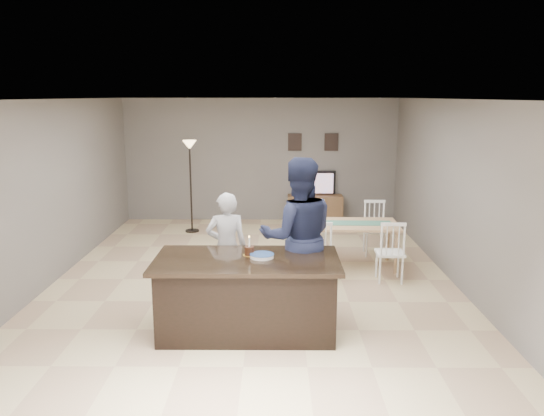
{
  "coord_description": "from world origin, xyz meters",
  "views": [
    {
      "loc": [
        0.34,
        -7.68,
        2.75
      ],
      "look_at": [
        0.28,
        -0.3,
        1.18
      ],
      "focal_mm": 35.0,
      "sensor_mm": 36.0,
      "label": 1
    }
  ],
  "objects_px": {
    "woman": "(227,247)",
    "plate_stack": "(262,256)",
    "birthday_cake": "(249,251)",
    "dining_table": "(349,231)",
    "man": "(298,237)",
    "television": "(315,183)",
    "kitchen_island": "(247,295)",
    "tv_console": "(315,209)",
    "floor_lamp": "(190,161)"
  },
  "relations": [
    {
      "from": "woman",
      "to": "plate_stack",
      "type": "height_order",
      "value": "woman"
    },
    {
      "from": "birthday_cake",
      "to": "dining_table",
      "type": "height_order",
      "value": "birthday_cake"
    },
    {
      "from": "woman",
      "to": "dining_table",
      "type": "distance_m",
      "value": 2.39
    },
    {
      "from": "man",
      "to": "plate_stack",
      "type": "height_order",
      "value": "man"
    },
    {
      "from": "plate_stack",
      "to": "television",
      "type": "bearing_deg",
      "value": 79.63
    },
    {
      "from": "kitchen_island",
      "to": "tv_console",
      "type": "xyz_separation_m",
      "value": [
        1.2,
        5.57,
        -0.15
      ]
    },
    {
      "from": "television",
      "to": "woman",
      "type": "xyz_separation_m",
      "value": [
        -1.52,
        -4.68,
        -0.11
      ]
    },
    {
      "from": "kitchen_island",
      "to": "dining_table",
      "type": "bearing_deg",
      "value": 58.05
    },
    {
      "from": "television",
      "to": "birthday_cake",
      "type": "xyz_separation_m",
      "value": [
        -1.18,
        -5.51,
        0.09
      ]
    },
    {
      "from": "birthday_cake",
      "to": "kitchen_island",
      "type": "bearing_deg",
      "value": -100.56
    },
    {
      "from": "woman",
      "to": "birthday_cake",
      "type": "bearing_deg",
      "value": 103.21
    },
    {
      "from": "tv_console",
      "to": "plate_stack",
      "type": "xyz_separation_m",
      "value": [
        -1.03,
        -5.53,
        0.62
      ]
    },
    {
      "from": "man",
      "to": "woman",
      "type": "bearing_deg",
      "value": -28.59
    },
    {
      "from": "dining_table",
      "to": "woman",
      "type": "bearing_deg",
      "value": -139.94
    },
    {
      "from": "tv_console",
      "to": "floor_lamp",
      "type": "bearing_deg",
      "value": -161.59
    },
    {
      "from": "kitchen_island",
      "to": "television",
      "type": "bearing_deg",
      "value": 77.99
    },
    {
      "from": "television",
      "to": "plate_stack",
      "type": "relative_size",
      "value": 3.21
    },
    {
      "from": "man",
      "to": "television",
      "type": "bearing_deg",
      "value": -101.4
    },
    {
      "from": "kitchen_island",
      "to": "television",
      "type": "distance_m",
      "value": 5.78
    },
    {
      "from": "man",
      "to": "birthday_cake",
      "type": "xyz_separation_m",
      "value": [
        -0.59,
        -0.42,
        -0.05
      ]
    },
    {
      "from": "plate_stack",
      "to": "kitchen_island",
      "type": "bearing_deg",
      "value": -168.37
    },
    {
      "from": "floor_lamp",
      "to": "kitchen_island",
      "type": "bearing_deg",
      "value": -73.52
    },
    {
      "from": "kitchen_island",
      "to": "floor_lamp",
      "type": "xyz_separation_m",
      "value": [
        -1.39,
        4.71,
        1.0
      ]
    },
    {
      "from": "plate_stack",
      "to": "dining_table",
      "type": "xyz_separation_m",
      "value": [
        1.36,
        2.42,
        -0.32
      ]
    },
    {
      "from": "tv_console",
      "to": "woman",
      "type": "relative_size",
      "value": 0.8
    },
    {
      "from": "dining_table",
      "to": "floor_lamp",
      "type": "bearing_deg",
      "value": 143.66
    },
    {
      "from": "woman",
      "to": "birthday_cake",
      "type": "distance_m",
      "value": 0.93
    },
    {
      "from": "birthday_cake",
      "to": "plate_stack",
      "type": "xyz_separation_m",
      "value": [
        0.15,
        -0.09,
        -0.03
      ]
    },
    {
      "from": "television",
      "to": "woman",
      "type": "distance_m",
      "value": 4.92
    },
    {
      "from": "birthday_cake",
      "to": "dining_table",
      "type": "relative_size",
      "value": 0.13
    },
    {
      "from": "tv_console",
      "to": "man",
      "type": "bearing_deg",
      "value": -96.63
    },
    {
      "from": "birthday_cake",
      "to": "plate_stack",
      "type": "relative_size",
      "value": 0.84
    },
    {
      "from": "birthday_cake",
      "to": "plate_stack",
      "type": "bearing_deg",
      "value": -31.42
    },
    {
      "from": "kitchen_island",
      "to": "dining_table",
      "type": "relative_size",
      "value": 1.21
    },
    {
      "from": "floor_lamp",
      "to": "dining_table",
      "type": "bearing_deg",
      "value": -37.6
    },
    {
      "from": "woman",
      "to": "man",
      "type": "height_order",
      "value": "man"
    },
    {
      "from": "tv_console",
      "to": "woman",
      "type": "distance_m",
      "value": 4.87
    },
    {
      "from": "tv_console",
      "to": "man",
      "type": "relative_size",
      "value": 0.59
    },
    {
      "from": "tv_console",
      "to": "man",
      "type": "xyz_separation_m",
      "value": [
        -0.58,
        -5.02,
        0.71
      ]
    },
    {
      "from": "man",
      "to": "floor_lamp",
      "type": "relative_size",
      "value": 1.07
    },
    {
      "from": "kitchen_island",
      "to": "birthday_cake",
      "type": "xyz_separation_m",
      "value": [
        0.02,
        0.13,
        0.5
      ]
    },
    {
      "from": "television",
      "to": "floor_lamp",
      "type": "relative_size",
      "value": 0.49
    },
    {
      "from": "woman",
      "to": "man",
      "type": "bearing_deg",
      "value": 146.86
    },
    {
      "from": "tv_console",
      "to": "dining_table",
      "type": "xyz_separation_m",
      "value": [
        0.33,
        -3.11,
        0.3
      ]
    },
    {
      "from": "television",
      "to": "floor_lamp",
      "type": "xyz_separation_m",
      "value": [
        -2.59,
        -0.93,
        0.59
      ]
    },
    {
      "from": "kitchen_island",
      "to": "plate_stack",
      "type": "xyz_separation_m",
      "value": [
        0.17,
        0.04,
        0.47
      ]
    },
    {
      "from": "kitchen_island",
      "to": "birthday_cake",
      "type": "distance_m",
      "value": 0.52
    },
    {
      "from": "tv_console",
      "to": "dining_table",
      "type": "distance_m",
      "value": 3.15
    },
    {
      "from": "man",
      "to": "birthday_cake",
      "type": "relative_size",
      "value": 8.44
    },
    {
      "from": "tv_console",
      "to": "man",
      "type": "height_order",
      "value": "man"
    }
  ]
}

